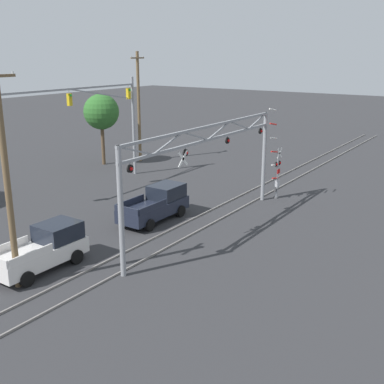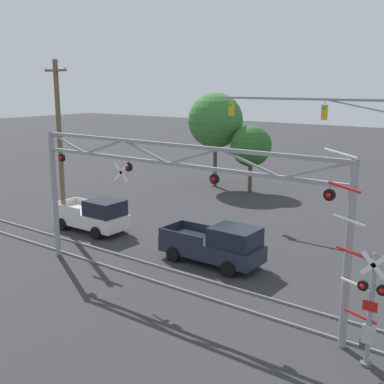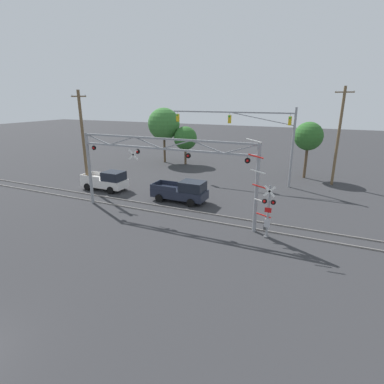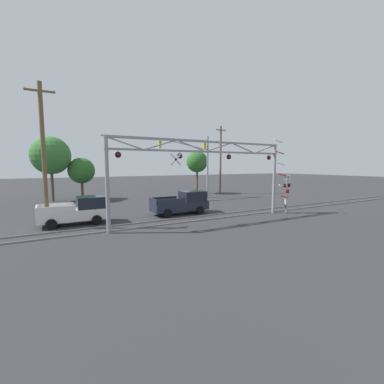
{
  "view_description": "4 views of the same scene",
  "coord_description": "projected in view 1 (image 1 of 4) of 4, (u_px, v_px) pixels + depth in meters",
  "views": [
    {
      "loc": [
        -22.54,
        1.38,
        10.1
      ],
      "look_at": [
        -1.48,
        15.71,
        2.69
      ],
      "focal_mm": 45.0,
      "sensor_mm": 36.0,
      "label": 1
    },
    {
      "loc": [
        11.94,
        1.2,
        8.44
      ],
      "look_at": [
        0.19,
        16.93,
        4.03
      ],
      "focal_mm": 45.0,
      "sensor_mm": 36.0,
      "label": 2
    },
    {
      "loc": [
        11.3,
        -3.86,
        8.99
      ],
      "look_at": [
        2.18,
        16.34,
        2.06
      ],
      "focal_mm": 28.0,
      "sensor_mm": 36.0,
      "label": 3
    },
    {
      "loc": [
        -10.39,
        -1.11,
        4.36
      ],
      "look_at": [
        0.51,
        18.73,
        1.99
      ],
      "focal_mm": 24.0,
      "sensor_mm": 36.0,
      "label": 4
    }
  ],
  "objects": [
    {
      "name": "crossing_signal_mast",
      "position": [
        277.0,
        171.0,
        33.98
      ],
      "size": [
        2.18,
        0.35,
        6.59
      ],
      "color": "gray",
      "rests_on": "ground_plane"
    },
    {
      "name": "rail_track_near",
      "position": [
        203.0,
        228.0,
        28.56
      ],
      "size": [
        80.0,
        0.08,
        0.1
      ],
      "primitive_type": "cube",
      "color": "gray",
      "rests_on": "ground_plane"
    },
    {
      "name": "background_tree_beyond_span",
      "position": [
        101.0,
        112.0,
        43.79
      ],
      "size": [
        3.23,
        3.23,
        6.51
      ],
      "color": "brown",
      "rests_on": "ground_plane"
    },
    {
      "name": "pickup_truck_following",
      "position": [
        44.0,
        249.0,
        23.23
      ],
      "size": [
        4.74,
        2.14,
        2.02
      ],
      "color": "silver",
      "rests_on": "ground_plane"
    },
    {
      "name": "rail_track_far",
      "position": [
        183.0,
        224.0,
        29.33
      ],
      "size": [
        80.0,
        0.08,
        0.1
      ],
      "primitive_type": "cube",
      "color": "gray",
      "rests_on": "ground_plane"
    },
    {
      "name": "utility_pole_left",
      "position": [
        7.0,
        177.0,
        20.19
      ],
      "size": [
        1.8,
        0.28,
        9.79
      ],
      "color": "brown",
      "rests_on": "ground_plane"
    },
    {
      "name": "pickup_truck_lead",
      "position": [
        157.0,
        204.0,
        30.04
      ],
      "size": [
        5.07,
        2.14,
        2.02
      ],
      "color": "#1E2333",
      "rests_on": "ground_plane"
    },
    {
      "name": "crossing_gantry",
      "position": [
        208.0,
        159.0,
        27.2
      ],
      "size": [
        14.88,
        0.29,
        6.21
      ],
      "color": "gray",
      "rests_on": "ground_plane"
    },
    {
      "name": "utility_pole_right",
      "position": [
        139.0,
        106.0,
        45.04
      ],
      "size": [
        1.8,
        0.28,
        10.21
      ],
      "color": "brown",
      "rests_on": "ground_plane"
    },
    {
      "name": "traffic_signal_span",
      "position": [
        103.0,
        110.0,
        37.28
      ],
      "size": [
        13.73,
        0.39,
        8.19
      ],
      "color": "gray",
      "rests_on": "ground_plane"
    }
  ]
}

